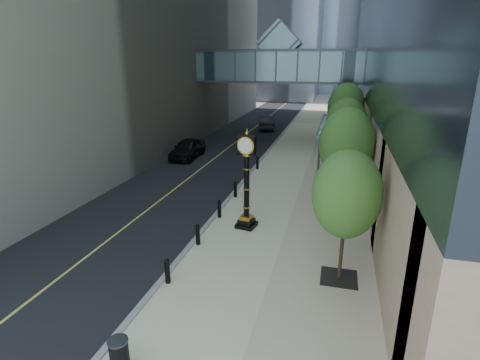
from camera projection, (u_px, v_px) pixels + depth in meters
name	position (u px, v px, depth m)	size (l,w,h in m)	color
ground	(228.00, 312.00, 12.70)	(320.00, 320.00, 0.00)	gray
road	(262.00, 121.00, 51.18)	(8.00, 180.00, 0.02)	black
sidewalk	(322.00, 124.00, 49.22)	(8.00, 180.00, 0.06)	beige
curb	(292.00, 123.00, 50.20)	(0.25, 180.00, 0.07)	gray
skywalk	(279.00, 64.00, 36.79)	(17.00, 4.20, 5.80)	#44606D
entrance_canopy	(344.00, 126.00, 23.43)	(3.00, 8.00, 4.38)	#383F44
bollard_row	(228.00, 199.00, 21.48)	(0.20, 16.20, 0.90)	black
street_trees	(346.00, 126.00, 25.15)	(3.06, 28.36, 6.28)	black
street_clock	(247.00, 187.00, 18.36)	(1.06, 1.06, 4.89)	black
trash_bin	(119.00, 355.00, 10.16)	(0.52, 0.52, 0.90)	black
pedestrian	(318.00, 176.00, 24.68)	(0.57, 0.38, 1.57)	beige
car_near	(188.00, 148.00, 32.16)	(1.94, 4.83, 1.64)	black
car_far	(267.00, 122.00, 45.37)	(1.72, 4.92, 1.62)	black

